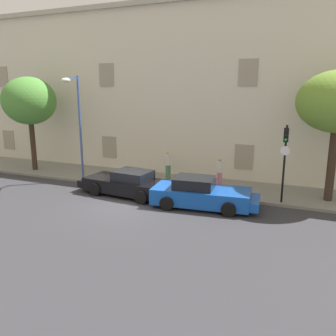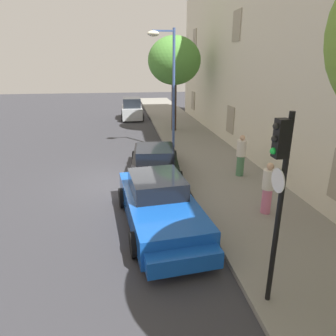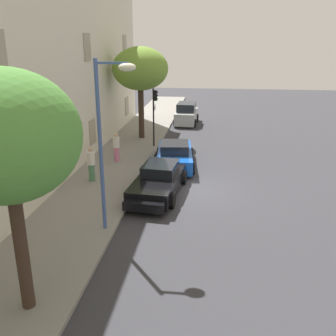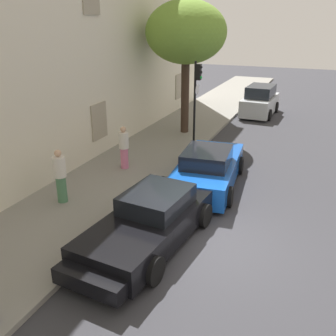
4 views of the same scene
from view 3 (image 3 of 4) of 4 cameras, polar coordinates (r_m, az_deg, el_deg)
The scene contains 12 objects.
ground_plane at distance 18.47m, azimuth 3.17°, elevation -3.25°, with size 80.00×80.00×0.00m, color #333338.
sidewalk at distance 19.18m, azimuth -9.90°, elevation -2.43°, with size 60.00×3.72×0.14m, color gray.
building_facade at distance 19.34m, azimuth -21.21°, elevation 13.19°, with size 35.05×3.86×10.85m.
sportscar_red_lead at distance 17.67m, azimuth -1.52°, elevation -2.14°, with size 5.27×2.44×1.37m.
sportscar_yellow_flank at distance 21.89m, azimuth 1.00°, elevation 2.06°, with size 5.22×2.48×1.44m.
hatchback_distant at distance 32.78m, azimuth 2.77°, elevation 8.03°, with size 3.84×1.97×1.79m.
tree_near_kerb at distance 9.50m, azimuth -23.12°, elevation 4.22°, with size 3.49×3.49×6.22m.
tree_midblock at distance 26.96m, azimuth -4.18°, elevation 14.53°, with size 3.84×3.84×6.31m.
traffic_light at distance 24.92m, azimuth -2.02°, elevation 9.06°, with size 0.44×0.36×3.78m.
street_lamp at distance 13.26m, azimuth -8.66°, elevation 7.45°, with size 0.44×1.42×6.18m.
pedestrian_admiring at distance 22.26m, azimuth -7.73°, elevation 3.15°, with size 0.42×0.42×1.67m.
pedestrian_strolling at distance 19.30m, azimuth -11.42°, elevation 0.61°, with size 0.56×0.56×1.74m.
Camera 3 is at (-17.10, -1.03, 6.91)m, focal length 40.74 mm.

